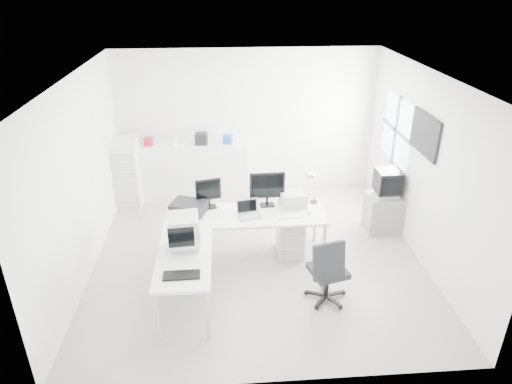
{
  "coord_description": "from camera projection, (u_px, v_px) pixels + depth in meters",
  "views": [
    {
      "loc": [
        -0.48,
        -6.05,
        4.04
      ],
      "look_at": [
        0.0,
        0.2,
        1.0
      ],
      "focal_mm": 32.0,
      "sensor_mm": 36.0,
      "label": 1
    }
  ],
  "objects": [
    {
      "name": "filing_cabinet",
      "position": [
        127.0,
        173.0,
        8.52
      ],
      "size": [
        0.46,
        0.54,
        1.3
      ],
      "primitive_type": "cube",
      "color": "white",
      "rests_on": "floor"
    },
    {
      "name": "laptop",
      "position": [
        249.0,
        211.0,
        6.73
      ],
      "size": [
        0.36,
        0.36,
        0.2
      ],
      "primitive_type": null,
      "rotation": [
        0.0,
        0.0,
        0.22
      ],
      "color": "#B7B7BA",
      "rests_on": "main_desk"
    },
    {
      "name": "inkjet_printer",
      "position": [
        189.0,
        208.0,
        6.86
      ],
      "size": [
        0.6,
        0.53,
        0.18
      ],
      "primitive_type": "cube",
      "rotation": [
        0.0,
        0.0,
        -0.34
      ],
      "color": "black",
      "rests_on": "main_desk"
    },
    {
      "name": "office_chair",
      "position": [
        328.0,
        268.0,
        6.03
      ],
      "size": [
        0.72,
        0.72,
        1.02
      ],
      "primitive_type": null,
      "rotation": [
        0.0,
        0.0,
        0.26
      ],
      "color": "#2A2D30",
      "rests_on": "floor"
    },
    {
      "name": "floor",
      "position": [
        257.0,
        254.0,
        7.22
      ],
      "size": [
        5.0,
        5.0,
        0.01
      ],
      "primitive_type": "cube",
      "color": "beige",
      "rests_on": "ground"
    },
    {
      "name": "back_wall",
      "position": [
        247.0,
        122.0,
        8.86
      ],
      "size": [
        5.0,
        0.02,
        2.8
      ],
      "primitive_type": "cube",
      "color": "white",
      "rests_on": "floor"
    },
    {
      "name": "drawer_pedestal",
      "position": [
        290.0,
        236.0,
        7.15
      ],
      "size": [
        0.4,
        0.5,
        0.6
      ],
      "primitive_type": "cube",
      "color": "white",
      "rests_on": "floor"
    },
    {
      "name": "white_mouse",
      "position": [
        309.0,
        213.0,
        6.82
      ],
      "size": [
        0.07,
        0.07,
        0.07
      ],
      "primitive_type": "sphere",
      "color": "white",
      "rests_on": "main_desk"
    },
    {
      "name": "right_wall",
      "position": [
        424.0,
        168.0,
        6.79
      ],
      "size": [
        0.02,
        5.0,
        2.8
      ],
      "primitive_type": "cube",
      "color": "white",
      "rests_on": "floor"
    },
    {
      "name": "sideboard",
      "position": [
        193.0,
        170.0,
        8.93
      ],
      "size": [
        2.13,
        0.53,
        1.07
      ],
      "primitive_type": "cube",
      "color": "white",
      "rests_on": "floor"
    },
    {
      "name": "desk_lamp",
      "position": [
        315.0,
        190.0,
        7.11
      ],
      "size": [
        0.17,
        0.17,
        0.43
      ],
      "primitive_type": null,
      "rotation": [
        0.0,
        0.0,
        -0.24
      ],
      "color": "silver",
      "rests_on": "main_desk"
    },
    {
      "name": "ceiling",
      "position": [
        257.0,
        76.0,
        6.0
      ],
      "size": [
        5.0,
        5.0,
        0.01
      ],
      "primitive_type": "cube",
      "color": "white",
      "rests_on": "back_wall"
    },
    {
      "name": "left_wall",
      "position": [
        81.0,
        179.0,
        6.44
      ],
      "size": [
        0.02,
        5.0,
        2.8
      ],
      "primitive_type": "cube",
      "color": "white",
      "rests_on": "floor"
    },
    {
      "name": "side_desk",
      "position": [
        186.0,
        281.0,
        5.98
      ],
      "size": [
        0.7,
        1.4,
        0.75
      ],
      "primitive_type": null,
      "color": "white",
      "rests_on": "floor"
    },
    {
      "name": "crt_monitor",
      "position": [
        184.0,
        232.0,
        5.94
      ],
      "size": [
        0.42,
        0.42,
        0.45
      ],
      "primitive_type": null,
      "rotation": [
        0.0,
        0.0,
        0.09
      ],
      "color": "#B7B7BA",
      "rests_on": "side_desk"
    },
    {
      "name": "laser_printer",
      "position": [
        293.0,
        199.0,
        7.06
      ],
      "size": [
        0.42,
        0.38,
        0.22
      ],
      "primitive_type": "cube",
      "rotation": [
        0.0,
        0.0,
        0.12
      ],
      "color": "#B6B6B6",
      "rests_on": "main_desk"
    },
    {
      "name": "clutter_box_c",
      "position": [
        201.0,
        139.0,
        8.66
      ],
      "size": [
        0.24,
        0.22,
        0.22
      ],
      "primitive_type": "cube",
      "rotation": [
        0.0,
        0.0,
        -0.09
      ],
      "color": "black",
      "rests_on": "sideboard"
    },
    {
      "name": "window",
      "position": [
        396.0,
        130.0,
        7.77
      ],
      "size": [
        0.02,
        1.2,
        1.1
      ],
      "primitive_type": null,
      "color": "white",
      "rests_on": "right_wall"
    },
    {
      "name": "clutter_box_a",
      "position": [
        148.0,
        142.0,
        8.61
      ],
      "size": [
        0.16,
        0.15,
        0.15
      ],
      "primitive_type": "cube",
      "rotation": [
        0.0,
        0.0,
        -0.09
      ],
      "color": "#AB1830",
      "rests_on": "sideboard"
    },
    {
      "name": "wall_picture",
      "position": [
        425.0,
        134.0,
        6.65
      ],
      "size": [
        0.04,
        0.9,
        0.6
      ],
      "primitive_type": null,
      "color": "black",
      "rests_on": "right_wall"
    },
    {
      "name": "lcd_monitor_small",
      "position": [
        208.0,
        193.0,
        6.94
      ],
      "size": [
        0.43,
        0.31,
        0.49
      ],
      "primitive_type": null,
      "rotation": [
        0.0,
        0.0,
        0.23
      ],
      "color": "black",
      "rests_on": "main_desk"
    },
    {
      "name": "main_desk",
      "position": [
        246.0,
        235.0,
        7.03
      ],
      "size": [
        2.4,
        0.8,
        0.75
      ],
      "primitive_type": null,
      "color": "white",
      "rests_on": "floor"
    },
    {
      "name": "clutter_box_b",
      "position": [
        175.0,
        142.0,
        8.65
      ],
      "size": [
        0.15,
        0.13,
        0.12
      ],
      "primitive_type": "cube",
      "rotation": [
        0.0,
        0.0,
        0.26
      ],
      "color": "white",
      "rests_on": "sideboard"
    },
    {
      "name": "white_keyboard",
      "position": [
        290.0,
        217.0,
        6.77
      ],
      "size": [
        0.39,
        0.15,
        0.02
      ],
      "primitive_type": "cube",
      "rotation": [
        0.0,
        0.0,
        0.08
      ],
      "color": "white",
      "rests_on": "main_desk"
    },
    {
      "name": "crt_tv",
      "position": [
        388.0,
        184.0,
        7.54
      ],
      "size": [
        0.5,
        0.48,
        0.45
      ],
      "primitive_type": null,
      "color": "black",
      "rests_on": "tv_cabinet"
    },
    {
      "name": "clutter_box_d",
      "position": [
        228.0,
        139.0,
        8.71
      ],
      "size": [
        0.19,
        0.18,
        0.16
      ],
      "primitive_type": "cube",
      "rotation": [
        0.0,
        0.0,
        -0.29
      ],
      "color": "#1948AF",
      "rests_on": "sideboard"
    },
    {
      "name": "clutter_bottle",
      "position": [
        132.0,
        140.0,
        8.61
      ],
      "size": [
        0.07,
        0.07,
        0.22
      ],
      "primitive_type": "cylinder",
      "color": "white",
      "rests_on": "sideboard"
    },
    {
      "name": "lcd_monitor_large",
      "position": [
        267.0,
        189.0,
        6.99
      ],
      "size": [
        0.55,
        0.23,
        0.56
      ],
      "primitive_type": null,
      "rotation": [
        0.0,
        0.0,
        0.03
      ],
      "color": "black",
      "rests_on": "main_desk"
    },
    {
      "name": "black_keyboard",
      "position": [
        182.0,
        275.0,
        5.45
      ],
      "size": [
        0.45,
        0.19,
        0.03
      ],
      "primitive_type": "cube",
      "rotation": [
        0.0,
        0.0,
        0.02
      ],
      "color": "black",
      "rests_on": "side_desk"
    },
    {
      "name": "tv_cabinet",
      "position": [
        384.0,
        213.0,
        7.78
      ],
      "size": [
        0.6,
        0.49,
        0.65
      ],
      "primitive_type": "cube",
      "color": "gray",
      "rests_on": "floor"
    }
  ]
}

